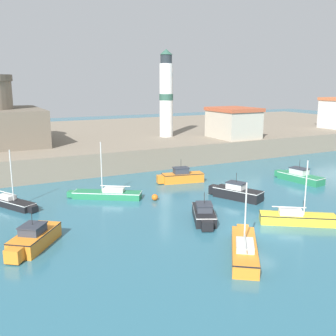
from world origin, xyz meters
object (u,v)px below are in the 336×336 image
(motorboat_black_0, at_px, (236,192))
(lighthouse, at_px, (166,95))
(motorboat_green_7, at_px, (299,176))
(motorboat_orange_2, at_px, (34,238))
(harbor_shed_far_end, at_px, (233,123))
(sailboat_green_1, at_px, (107,194))
(sailboat_orange_4, at_px, (244,248))
(sailboat_black_9, at_px, (12,202))
(mooring_buoy, at_px, (155,197))
(motorboat_black_6, at_px, (204,214))
(motorboat_orange_8, at_px, (181,177))
(sailboat_yellow_5, at_px, (299,218))

(motorboat_black_0, bearing_deg, lighthouse, 79.05)
(motorboat_black_0, xyz_separation_m, motorboat_green_7, (10.00, 2.10, -0.05))
(motorboat_orange_2, distance_m, harbor_shed_far_end, 37.43)
(sailboat_green_1, height_order, sailboat_orange_4, sailboat_green_1)
(motorboat_green_7, xyz_separation_m, sailboat_black_9, (-28.83, 4.74, -0.14))
(sailboat_green_1, xyz_separation_m, mooring_buoy, (3.69, -2.69, -0.11))
(motorboat_black_6, relative_size, motorboat_orange_8, 0.93)
(motorboat_orange_8, bearing_deg, sailboat_orange_4, -106.99)
(motorboat_black_6, xyz_separation_m, lighthouse, (10.34, 26.89, 8.20))
(sailboat_yellow_5, distance_m, harbor_shed_far_end, 28.41)
(sailboat_orange_4, relative_size, sailboat_yellow_5, 1.05)
(motorboat_black_0, bearing_deg, sailboat_green_1, 152.42)
(sailboat_green_1, relative_size, sailboat_black_9, 1.16)
(sailboat_black_9, bearing_deg, mooring_buoy, -18.50)
(motorboat_green_7, distance_m, sailboat_black_9, 29.21)
(sailboat_yellow_5, bearing_deg, motorboat_green_7, 44.70)
(sailboat_orange_4, height_order, lighthouse, lighthouse)
(sailboat_green_1, distance_m, motorboat_black_6, 10.44)
(sailboat_green_1, relative_size, harbor_shed_far_end, 0.92)
(motorboat_black_0, height_order, sailboat_yellow_5, sailboat_yellow_5)
(motorboat_orange_2, distance_m, lighthouse, 35.73)
(motorboat_orange_8, bearing_deg, motorboat_black_6, -110.65)
(motorboat_black_6, bearing_deg, motorboat_orange_2, 176.63)
(sailboat_yellow_5, xyz_separation_m, motorboat_green_7, (9.77, 9.67, 0.10))
(motorboat_orange_8, xyz_separation_m, lighthouse, (6.08, 15.59, 8.11))
(lighthouse, bearing_deg, motorboat_orange_2, -131.27)
(mooring_buoy, bearing_deg, sailboat_green_1, 143.88)
(motorboat_black_6, xyz_separation_m, harbor_shed_far_end, (18.34, 21.35, 4.36))
(motorboat_green_7, bearing_deg, sailboat_black_9, 170.65)
(sailboat_green_1, height_order, lighthouse, lighthouse)
(sailboat_black_9, bearing_deg, harbor_shed_far_end, 19.06)
(motorboat_orange_8, relative_size, sailboat_black_9, 0.94)
(sailboat_yellow_5, distance_m, sailboat_black_9, 23.89)
(sailboat_green_1, distance_m, mooring_buoy, 4.57)
(motorboat_black_0, xyz_separation_m, motorboat_orange_2, (-18.46, -2.93, 0.02))
(motorboat_black_6, bearing_deg, sailboat_orange_4, -100.35)
(lighthouse, bearing_deg, motorboat_black_6, -111.03)
(sailboat_yellow_5, height_order, motorboat_orange_8, sailboat_yellow_5)
(sailboat_black_9, bearing_deg, motorboat_orange_8, 2.59)
(sailboat_yellow_5, xyz_separation_m, motorboat_black_6, (-6.08, 3.89, 0.08))
(mooring_buoy, bearing_deg, harbor_shed_far_end, 37.20)
(sailboat_green_1, distance_m, sailboat_orange_4, 16.23)
(motorboat_green_7, bearing_deg, motorboat_black_6, -159.97)
(sailboat_black_9, bearing_deg, motorboat_green_7, -9.35)
(motorboat_black_0, height_order, motorboat_black_6, motorboat_black_0)
(sailboat_black_9, bearing_deg, motorboat_black_6, -39.04)
(sailboat_green_1, bearing_deg, motorboat_orange_2, -132.44)
(sailboat_yellow_5, bearing_deg, motorboat_black_6, 147.36)
(motorboat_orange_2, height_order, harbor_shed_far_end, harbor_shed_far_end)
(sailboat_yellow_5, height_order, motorboat_green_7, sailboat_yellow_5)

